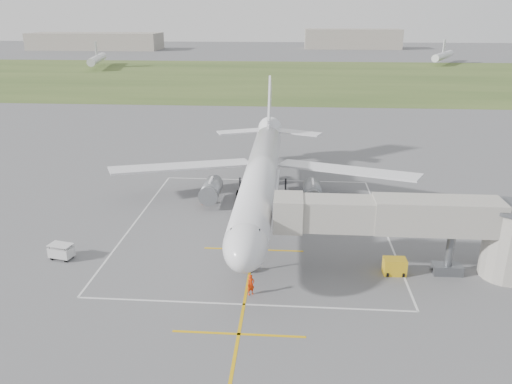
# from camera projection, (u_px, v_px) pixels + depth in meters

# --- Properties ---
(ground) EXTENTS (700.00, 700.00, 0.00)m
(ground) POSITION_uv_depth(u_px,v_px,m) (260.00, 212.00, 59.54)
(ground) COLOR #4F4F51
(ground) RESTS_ON ground
(grass_strip) EXTENTS (700.00, 120.00, 0.02)m
(grass_strip) POSITION_uv_depth(u_px,v_px,m) (284.00, 77.00, 181.38)
(grass_strip) COLOR #384C21
(grass_strip) RESTS_ON ground
(apron_markings) EXTENTS (28.20, 60.00, 0.01)m
(apron_markings) POSITION_uv_depth(u_px,v_px,m) (257.00, 232.00, 54.08)
(apron_markings) COLOR #D29F0C
(apron_markings) RESTS_ON ground
(airliner) EXTENTS (38.93, 46.75, 13.52)m
(airliner) POSITION_uv_depth(u_px,v_px,m) (261.00, 175.00, 58.74)
(airliner) COLOR silver
(airliner) RESTS_ON ground
(jet_bridge) EXTENTS (23.40, 5.00, 7.20)m
(jet_bridge) POSITION_uv_depth(u_px,v_px,m) (427.00, 225.00, 44.16)
(jet_bridge) COLOR gray
(jet_bridge) RESTS_ON ground
(gpu_unit) EXTENTS (2.05, 1.48, 1.52)m
(gpu_unit) POSITION_uv_depth(u_px,v_px,m) (395.00, 267.00, 45.30)
(gpu_unit) COLOR gold
(gpu_unit) RESTS_ON ground
(baggage_cart) EXTENTS (2.43, 1.77, 1.53)m
(baggage_cart) POSITION_uv_depth(u_px,v_px,m) (61.00, 251.00, 48.07)
(baggage_cart) COLOR silver
(baggage_cart) RESTS_ON ground
(ramp_worker_nose) EXTENTS (0.81, 0.74, 1.86)m
(ramp_worker_nose) POSITION_uv_depth(u_px,v_px,m) (251.00, 285.00, 41.92)
(ramp_worker_nose) COLOR #ED3207
(ramp_worker_nose) RESTS_ON ground
(ramp_worker_wing) EXTENTS (1.11, 1.06, 1.81)m
(ramp_worker_wing) POSITION_uv_depth(u_px,v_px,m) (203.00, 198.00, 61.62)
(ramp_worker_wing) COLOR #FA5907
(ramp_worker_wing) RESTS_ON ground
(distant_hangars) EXTENTS (345.00, 49.00, 12.00)m
(distant_hangars) POSITION_uv_depth(u_px,v_px,m) (263.00, 41.00, 307.46)
(distant_hangars) COLOR gray
(distant_hangars) RESTS_ON ground
(distant_aircraft) EXTENTS (164.26, 58.80, 8.85)m
(distant_aircraft) POSITION_uv_depth(u_px,v_px,m) (276.00, 57.00, 218.64)
(distant_aircraft) COLOR silver
(distant_aircraft) RESTS_ON ground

